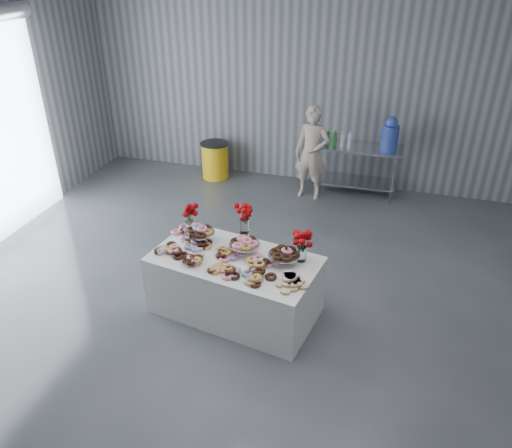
{
  "coord_description": "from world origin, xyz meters",
  "views": [
    {
      "loc": [
        1.55,
        -4.03,
        3.9
      ],
      "look_at": [
        0.1,
        0.84,
        1.02
      ],
      "focal_mm": 35.0,
      "sensor_mm": 36.0,
      "label": 1
    }
  ],
  "objects_px": {
    "prep_table": "(356,161)",
    "trash_barrel": "(215,160)",
    "display_table": "(235,285)",
    "water_jug": "(390,135)",
    "person": "(312,153)"
  },
  "relations": [
    {
      "from": "prep_table",
      "to": "trash_barrel",
      "type": "relative_size",
      "value": 2.22
    },
    {
      "from": "trash_barrel",
      "to": "person",
      "type": "bearing_deg",
      "value": -9.1
    },
    {
      "from": "water_jug",
      "to": "trash_barrel",
      "type": "distance_m",
      "value": 3.2
    },
    {
      "from": "prep_table",
      "to": "person",
      "type": "height_order",
      "value": "person"
    },
    {
      "from": "water_jug",
      "to": "person",
      "type": "xyz_separation_m",
      "value": [
        -1.22,
        -0.3,
        -0.35
      ]
    },
    {
      "from": "display_table",
      "to": "water_jug",
      "type": "bearing_deg",
      "value": 68.03
    },
    {
      "from": "display_table",
      "to": "person",
      "type": "relative_size",
      "value": 1.19
    },
    {
      "from": "prep_table",
      "to": "trash_barrel",
      "type": "xyz_separation_m",
      "value": [
        -2.59,
        -0.0,
        -0.28
      ]
    },
    {
      "from": "water_jug",
      "to": "person",
      "type": "height_order",
      "value": "person"
    },
    {
      "from": "person",
      "to": "trash_barrel",
      "type": "relative_size",
      "value": 2.37
    },
    {
      "from": "water_jug",
      "to": "prep_table",
      "type": "bearing_deg",
      "value": 180.0
    },
    {
      "from": "person",
      "to": "trash_barrel",
      "type": "xyz_separation_m",
      "value": [
        -1.87,
        0.3,
        -0.46
      ]
    },
    {
      "from": "display_table",
      "to": "prep_table",
      "type": "bearing_deg",
      "value": 75.1
    },
    {
      "from": "person",
      "to": "water_jug",
      "type": "bearing_deg",
      "value": 20.63
    },
    {
      "from": "trash_barrel",
      "to": "display_table",
      "type": "bearing_deg",
      "value": -65.93
    }
  ]
}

